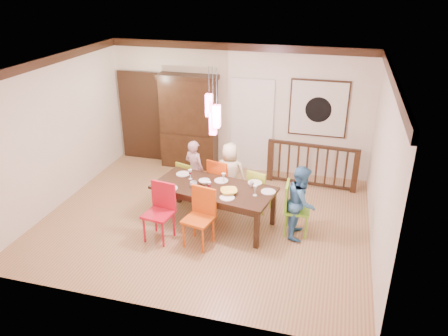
% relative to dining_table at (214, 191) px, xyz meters
% --- Properties ---
extents(floor, '(6.00, 6.00, 0.00)m').
position_rel_dining_table_xyz_m(floor, '(-0.20, 0.10, -0.67)').
color(floor, '#9B6B4B').
rests_on(floor, ground).
extents(ceiling, '(6.00, 6.00, 0.00)m').
position_rel_dining_table_xyz_m(ceiling, '(-0.20, 0.10, 2.23)').
color(ceiling, white).
rests_on(ceiling, wall_back).
extents(wall_back, '(6.00, 0.00, 6.00)m').
position_rel_dining_table_xyz_m(wall_back, '(-0.20, 2.60, 0.78)').
color(wall_back, beige).
rests_on(wall_back, floor).
extents(wall_left, '(0.00, 5.00, 5.00)m').
position_rel_dining_table_xyz_m(wall_left, '(-3.20, 0.10, 0.78)').
color(wall_left, beige).
rests_on(wall_left, floor).
extents(wall_right, '(0.00, 5.00, 5.00)m').
position_rel_dining_table_xyz_m(wall_right, '(2.80, 0.10, 0.78)').
color(wall_right, beige).
rests_on(wall_right, floor).
extents(crown_molding, '(6.00, 5.00, 0.16)m').
position_rel_dining_table_xyz_m(crown_molding, '(-0.20, 0.10, 2.15)').
color(crown_molding, black).
rests_on(crown_molding, wall_back).
extents(panel_door, '(1.04, 0.07, 2.24)m').
position_rel_dining_table_xyz_m(panel_door, '(-2.60, 2.55, 0.38)').
color(panel_door, black).
rests_on(panel_door, wall_back).
extents(white_doorway, '(0.97, 0.05, 2.22)m').
position_rel_dining_table_xyz_m(white_doorway, '(0.15, 2.57, 0.38)').
color(white_doorway, silver).
rests_on(white_doorway, wall_back).
extents(painting, '(1.25, 0.06, 1.25)m').
position_rel_dining_table_xyz_m(painting, '(1.60, 2.56, 0.93)').
color(painting, black).
rests_on(painting, wall_back).
extents(pendant_cluster, '(0.27, 0.21, 1.14)m').
position_rel_dining_table_xyz_m(pendant_cluster, '(0.00, -0.00, 1.44)').
color(pendant_cluster, '#FF4C7B').
rests_on(pendant_cluster, ceiling).
extents(dining_table, '(2.32, 1.36, 0.75)m').
position_rel_dining_table_xyz_m(dining_table, '(0.00, 0.00, 0.00)').
color(dining_table, black).
rests_on(dining_table, floor).
extents(chair_far_left, '(0.47, 0.47, 0.83)m').
position_rel_dining_table_xyz_m(chair_far_left, '(-0.77, 0.81, -0.20)').
color(chair_far_left, '#9CB026').
rests_on(chair_far_left, floor).
extents(chair_far_mid, '(0.53, 0.53, 0.97)m').
position_rel_dining_table_xyz_m(chair_far_mid, '(-0.07, 0.80, -0.11)').
color(chair_far_mid, '#EB4C0F').
rests_on(chair_far_mid, floor).
extents(chair_far_right, '(0.49, 0.49, 0.87)m').
position_rel_dining_table_xyz_m(chair_far_right, '(0.72, 0.72, -0.17)').
color(chair_far_right, '#AEC92F').
rests_on(chair_far_right, floor).
extents(chair_near_left, '(0.52, 0.52, 1.02)m').
position_rel_dining_table_xyz_m(chair_near_left, '(-0.77, -0.77, -0.09)').
color(chair_near_left, red).
rests_on(chair_near_left, floor).
extents(chair_near_mid, '(0.54, 0.54, 1.01)m').
position_rel_dining_table_xyz_m(chair_near_mid, '(-0.05, -0.75, -0.09)').
color(chair_near_mid, '#CE500E').
rests_on(chair_near_mid, floor).
extents(chair_end_right, '(0.46, 0.46, 0.97)m').
position_rel_dining_table_xyz_m(chair_end_right, '(1.51, 0.06, -0.12)').
color(chair_end_right, '#72BE26').
rests_on(chair_end_right, floor).
extents(china_hutch, '(1.39, 0.46, 2.20)m').
position_rel_dining_table_xyz_m(china_hutch, '(-1.31, 2.40, 0.44)').
color(china_hutch, black).
rests_on(china_hutch, floor).
extents(balustrade, '(1.95, 0.22, 0.96)m').
position_rel_dining_table_xyz_m(balustrade, '(1.60, 2.05, -0.17)').
color(balustrade, black).
rests_on(balustrade, floor).
extents(person_far_left, '(0.53, 0.44, 1.25)m').
position_rel_dining_table_xyz_m(person_far_left, '(-0.67, 0.89, -0.05)').
color(person_far_left, '#DAA6B7').
rests_on(person_far_left, floor).
extents(person_far_mid, '(0.65, 0.44, 1.27)m').
position_rel_dining_table_xyz_m(person_far_mid, '(0.08, 0.85, -0.03)').
color(person_far_mid, beige).
rests_on(person_far_mid, floor).
extents(person_end_right, '(0.51, 0.65, 1.32)m').
position_rel_dining_table_xyz_m(person_end_right, '(1.58, 0.02, -0.01)').
color(person_end_right, teal).
rests_on(person_end_right, floor).
extents(serving_bowl, '(0.38, 0.38, 0.07)m').
position_rel_dining_table_xyz_m(serving_bowl, '(0.33, -0.17, 0.12)').
color(serving_bowl, yellow).
rests_on(serving_bowl, dining_table).
extents(small_bowl, '(0.24, 0.24, 0.07)m').
position_rel_dining_table_xyz_m(small_bowl, '(-0.21, 0.09, 0.11)').
color(small_bowl, white).
rests_on(small_bowl, dining_table).
extents(cup_left, '(0.17, 0.17, 0.10)m').
position_rel_dining_table_xyz_m(cup_left, '(-0.36, -0.10, 0.13)').
color(cup_left, silver).
rests_on(cup_left, dining_table).
extents(cup_right, '(0.09, 0.09, 0.08)m').
position_rel_dining_table_xyz_m(cup_right, '(0.66, 0.20, 0.12)').
color(cup_right, silver).
rests_on(cup_right, dining_table).
extents(plate_far_left, '(0.26, 0.26, 0.01)m').
position_rel_dining_table_xyz_m(plate_far_left, '(-0.72, 0.35, 0.09)').
color(plate_far_left, white).
rests_on(plate_far_left, dining_table).
extents(plate_far_mid, '(0.26, 0.26, 0.01)m').
position_rel_dining_table_xyz_m(plate_far_mid, '(0.06, 0.27, 0.09)').
color(plate_far_mid, white).
rests_on(plate_far_mid, dining_table).
extents(plate_far_right, '(0.26, 0.26, 0.01)m').
position_rel_dining_table_xyz_m(plate_far_right, '(0.69, 0.35, 0.09)').
color(plate_far_right, white).
rests_on(plate_far_right, dining_table).
extents(plate_near_left, '(0.26, 0.26, 0.01)m').
position_rel_dining_table_xyz_m(plate_near_left, '(-0.73, -0.27, 0.09)').
color(plate_near_left, white).
rests_on(plate_near_left, dining_table).
extents(plate_near_mid, '(0.26, 0.26, 0.01)m').
position_rel_dining_table_xyz_m(plate_near_mid, '(0.34, -0.35, 0.09)').
color(plate_near_mid, white).
rests_on(plate_near_mid, dining_table).
extents(plate_end_right, '(0.26, 0.26, 0.01)m').
position_rel_dining_table_xyz_m(plate_end_right, '(0.99, 0.06, 0.09)').
color(plate_end_right, white).
rests_on(plate_end_right, dining_table).
extents(wine_glass_a, '(0.08, 0.08, 0.19)m').
position_rel_dining_table_xyz_m(wine_glass_a, '(-0.52, 0.20, 0.18)').
color(wine_glass_a, '#590C19').
rests_on(wine_glass_a, dining_table).
extents(wine_glass_b, '(0.08, 0.08, 0.19)m').
position_rel_dining_table_xyz_m(wine_glass_b, '(0.13, 0.21, 0.18)').
color(wine_glass_b, silver).
rests_on(wine_glass_b, dining_table).
extents(wine_glass_c, '(0.08, 0.08, 0.19)m').
position_rel_dining_table_xyz_m(wine_glass_c, '(-0.03, -0.20, 0.18)').
color(wine_glass_c, '#590C19').
rests_on(wine_glass_c, dining_table).
extents(wine_glass_d, '(0.08, 0.08, 0.19)m').
position_rel_dining_table_xyz_m(wine_glass_d, '(0.78, -0.13, 0.18)').
color(wine_glass_d, silver).
rests_on(wine_glass_d, dining_table).
extents(napkin, '(0.18, 0.14, 0.01)m').
position_rel_dining_table_xyz_m(napkin, '(0.02, -0.30, 0.09)').
color(napkin, '#D83359').
rests_on(napkin, dining_table).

